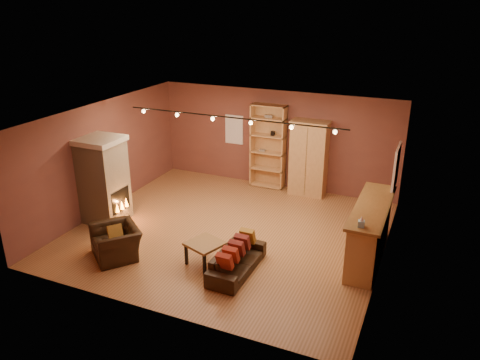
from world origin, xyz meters
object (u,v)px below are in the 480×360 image
at_px(bar_counter, 370,232).
at_px(loveseat, 237,256).
at_px(bookcase, 269,145).
at_px(armoire, 309,158).
at_px(coffee_table, 205,246).
at_px(fireplace, 104,180).
at_px(armchair, 116,237).

height_order(bar_counter, loveseat, bar_counter).
xyz_separation_m(bookcase, armoire, (1.22, -0.14, -0.17)).
distance_m(armoire, coffee_table, 4.60).
bearing_deg(bookcase, fireplace, -127.68).
height_order(armoire, armchair, armoire).
xyz_separation_m(fireplace, armoire, (4.10, 3.58, -0.00)).
bearing_deg(bookcase, bar_counter, -41.76).
bearing_deg(fireplace, loveseat, -12.73).
bearing_deg(armchair, coffee_table, 52.64).
height_order(armoire, loveseat, armoire).
xyz_separation_m(armoire, loveseat, (-0.19, -4.47, -0.71)).
xyz_separation_m(armoire, coffee_table, (-0.90, -4.47, -0.63)).
xyz_separation_m(fireplace, coffee_table, (3.20, -0.89, -0.63)).
relative_size(armoire, bar_counter, 0.83).
height_order(bookcase, armoire, bookcase).
bearing_deg(armchair, bar_counter, 61.41).
bearing_deg(loveseat, armchair, 100.89).
distance_m(bar_counter, loveseat, 2.84).
distance_m(bar_counter, armchair, 5.35).
xyz_separation_m(bookcase, armchair, (-1.56, -5.08, -0.78)).
bearing_deg(coffee_table, fireplace, 164.52).
bearing_deg(bar_counter, coffee_table, -152.25).
xyz_separation_m(bar_counter, armchair, (-4.93, -2.07, -0.16)).
bearing_deg(armoire, loveseat, -92.38).
bearing_deg(fireplace, armoire, 41.16).
height_order(armoire, bar_counter, armoire).
xyz_separation_m(bookcase, bar_counter, (3.37, -3.01, -0.61)).
bearing_deg(bar_counter, bookcase, 138.24).
bearing_deg(fireplace, bar_counter, 6.55).
bearing_deg(bookcase, armchair, -107.06).
xyz_separation_m(bar_counter, coffee_table, (-3.05, -1.60, -0.19)).
bearing_deg(armoire, armchair, -119.39).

